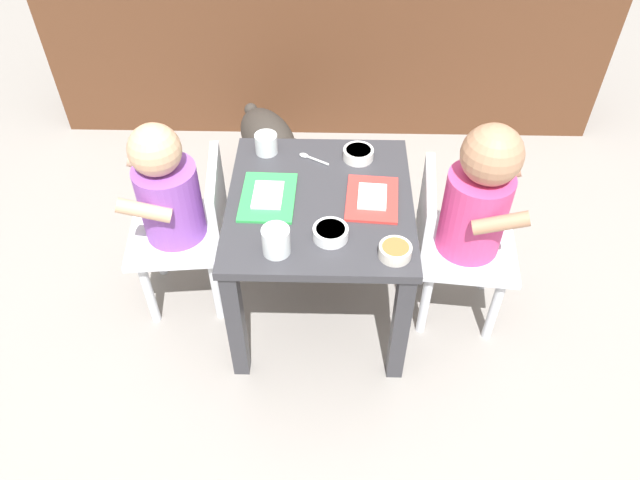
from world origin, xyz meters
TOP-DOWN VIEW (x-y plane):
  - ground_plane at (0.00, 0.00)m, footprint 7.00×7.00m
  - kitchen_cabinet_back at (0.00, 1.12)m, footprint 2.22×0.35m
  - dining_table at (0.00, 0.00)m, footprint 0.50×0.55m
  - seated_child_left at (-0.41, 0.04)m, footprint 0.31×0.31m
  - seated_child_right at (0.41, -0.00)m, footprint 0.31×0.31m
  - dog at (-0.19, 0.58)m, footprint 0.31×0.41m
  - food_tray_left at (-0.14, -0.00)m, footprint 0.15×0.20m
  - food_tray_right at (0.14, -0.00)m, footprint 0.15×0.20m
  - water_cup_left at (-0.16, 0.21)m, footprint 0.07×0.07m
  - water_cup_right at (-0.10, -0.20)m, footprint 0.07×0.07m
  - cereal_bowl_right_side at (0.19, -0.21)m, footprint 0.08×0.08m
  - veggie_bowl_near at (0.11, 0.18)m, footprint 0.09×0.09m
  - cereal_bowl_left_side at (0.03, -0.15)m, footprint 0.09×0.09m
  - spoon_by_left_tray at (-0.03, 0.18)m, footprint 0.09×0.06m

SIDE VIEW (x-z plane):
  - ground_plane at x=0.00m, z-range 0.00..0.00m
  - dog at x=-0.19m, z-range 0.05..0.37m
  - dining_table at x=0.00m, z-range 0.14..0.58m
  - seated_child_left at x=-0.41m, z-range 0.08..0.72m
  - seated_child_right at x=0.41m, z-range 0.09..0.76m
  - spoon_by_left_tray at x=-0.03m, z-range 0.44..0.45m
  - food_tray_left at x=-0.14m, z-range 0.44..0.46m
  - food_tray_right at x=0.14m, z-range 0.44..0.46m
  - veggie_bowl_near at x=0.11m, z-range 0.44..0.47m
  - cereal_bowl_right_side at x=0.19m, z-range 0.44..0.47m
  - cereal_bowl_left_side at x=0.03m, z-range 0.44..0.48m
  - kitchen_cabinet_back at x=0.00m, z-range 0.00..0.93m
  - water_cup_left at x=-0.16m, z-range 0.44..0.50m
  - water_cup_right at x=-0.10m, z-range 0.44..0.51m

